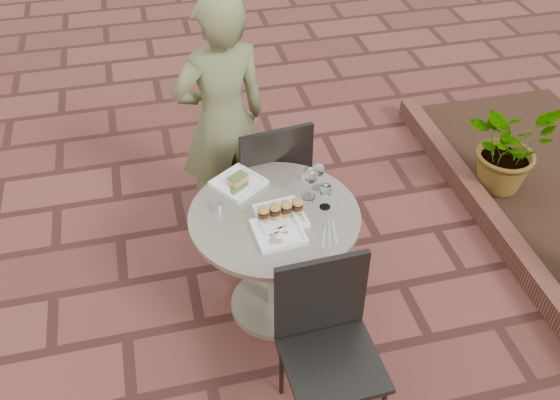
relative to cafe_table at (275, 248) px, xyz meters
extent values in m
plane|color=brown|center=(-0.04, -0.03, -0.48)|extent=(60.00, 60.00, 0.00)
cylinder|color=gray|center=(0.00, 0.00, -0.46)|extent=(0.52, 0.52, 0.04)
cylinder|color=gray|center=(0.00, 0.00, -0.13)|extent=(0.08, 0.08, 0.70)
cylinder|color=gray|center=(0.00, 0.00, 0.23)|extent=(0.90, 0.90, 0.03)
cube|color=black|center=(0.10, 0.66, -0.03)|extent=(0.49, 0.49, 0.03)
cube|color=black|center=(0.12, 0.46, 0.22)|extent=(0.44, 0.08, 0.46)
cylinder|color=black|center=(0.26, 0.87, -0.26)|extent=(0.02, 0.02, 0.44)
cylinder|color=black|center=(-0.11, 0.82, -0.26)|extent=(0.02, 0.02, 0.44)
cylinder|color=black|center=(0.31, 0.49, -0.26)|extent=(0.02, 0.02, 0.44)
cylinder|color=black|center=(-0.07, 0.44, -0.26)|extent=(0.02, 0.02, 0.44)
cube|color=black|center=(0.09, -0.76, -0.03)|extent=(0.46, 0.46, 0.03)
cube|color=black|center=(0.09, -0.56, 0.22)|extent=(0.44, 0.05, 0.46)
cylinder|color=black|center=(-0.10, -0.58, -0.26)|extent=(0.02, 0.02, 0.44)
cylinder|color=black|center=(0.28, -0.56, -0.26)|extent=(0.02, 0.02, 0.44)
imported|color=brown|center=(-0.13, 0.81, 0.32)|extent=(0.66, 0.50, 1.62)
cube|color=white|center=(-0.14, 0.28, 0.25)|extent=(0.33, 0.33, 0.01)
cube|color=#EC8E53|center=(-0.14, 0.28, 0.29)|extent=(0.12, 0.11, 0.03)
cube|color=#535C29|center=(-0.14, 0.28, 0.31)|extent=(0.12, 0.11, 0.01)
cube|color=white|center=(0.02, -0.04, 0.25)|extent=(0.26, 0.26, 0.01)
cube|color=white|center=(-0.02, -0.15, 0.25)|extent=(0.26, 0.26, 0.01)
ellipsoid|color=#DE5B6E|center=(-0.05, -0.21, 0.27)|extent=(0.04, 0.03, 0.02)
cylinder|color=white|center=(0.27, -0.01, 0.25)|extent=(0.06, 0.06, 0.00)
cylinder|color=white|center=(0.27, -0.01, 0.29)|extent=(0.01, 0.01, 0.07)
ellipsoid|color=white|center=(0.27, -0.01, 0.36)|extent=(0.07, 0.07, 0.08)
cylinder|color=white|center=(0.27, -0.01, 0.36)|extent=(0.05, 0.05, 0.04)
cylinder|color=white|center=(0.21, 0.09, 0.25)|extent=(0.07, 0.07, 0.00)
cylinder|color=white|center=(0.21, 0.09, 0.29)|extent=(0.01, 0.01, 0.09)
ellipsoid|color=white|center=(0.21, 0.09, 0.39)|extent=(0.08, 0.08, 0.10)
cylinder|color=white|center=(0.28, 0.16, 0.25)|extent=(0.06, 0.06, 0.00)
cylinder|color=white|center=(0.28, 0.16, 0.29)|extent=(0.01, 0.01, 0.07)
ellipsoid|color=white|center=(0.28, 0.16, 0.37)|extent=(0.07, 0.07, 0.09)
cylinder|color=silver|center=(-0.28, 0.11, 0.27)|extent=(0.07, 0.07, 0.04)
cube|color=brown|center=(1.56, 0.27, -0.41)|extent=(0.12, 3.00, 0.15)
imported|color=#33662D|center=(1.81, 0.67, -0.08)|extent=(0.75, 0.70, 0.68)
camera|label=1|loc=(-0.54, -2.35, 2.40)|focal=40.00mm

